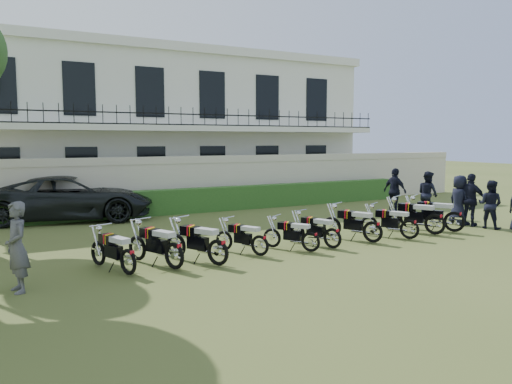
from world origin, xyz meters
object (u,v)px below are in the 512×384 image
motorcycle_1 (174,249)px  motorcycle_5 (333,233)px  inspector (17,247)px  officer_2 (471,200)px  officer_1 (490,204)px  suv (70,198)px  motorcycle_3 (260,240)px  motorcycle_6 (373,227)px  motorcycle_4 (311,237)px  motorcycle_8 (435,219)px  motorcycle_9 (454,217)px  officer_4 (428,194)px  officer_3 (459,200)px  motorcycle_2 (218,246)px  motorcycle_0 (128,255)px  motorcycle_7 (410,225)px  officer_5 (395,191)px

motorcycle_1 → motorcycle_5: motorcycle_1 is taller
inspector → officer_2: 14.31m
officer_1 → motorcycle_5: bearing=73.7°
suv → inspector: bearing=178.7°
suv → inspector: size_ratio=3.32×
motorcycle_3 → officer_2: bearing=-24.3°
motorcycle_6 → officer_1: (5.16, 0.02, 0.33)m
motorcycle_1 → motorcycle_4: size_ratio=1.27×
motorcycle_4 → officer_2: size_ratio=0.79×
motorcycle_8 → suv: size_ratio=0.33×
motorcycle_9 → officer_4: size_ratio=1.05×
motorcycle_9 → inspector: inspector is taller
officer_1 → officer_4: (0.21, 2.91, 0.07)m
inspector → motorcycle_1: bearing=78.8°
suv → officer_4: officer_4 is taller
motorcycle_5 → officer_3: officer_3 is taller
inspector → officer_1: bearing=78.0°
motorcycle_5 → suv: (-5.56, 8.70, 0.38)m
motorcycle_9 → officer_3: bearing=5.5°
motorcycle_2 → officer_1: 10.20m
motorcycle_4 → motorcycle_3: bearing=137.0°
motorcycle_6 → officer_1: 5.17m
motorcycle_5 → motorcycle_9: motorcycle_9 is taller
motorcycle_0 → officer_4: (12.47, 3.04, 0.43)m
motorcycle_9 → officer_2: (1.54, 0.62, 0.39)m
officer_3 → officer_4: (0.49, 1.88, 0.01)m
motorcycle_3 → officer_4: 9.47m
officer_4 → motorcycle_4: bearing=119.9°
motorcycle_7 → inspector: 10.64m
motorcycle_7 → officer_5: 5.34m
motorcycle_7 → officer_1: officer_1 is taller
motorcycle_8 → suv: suv is taller
motorcycle_4 → officer_3: size_ratio=0.83×
motorcycle_6 → officer_3: (4.89, 1.05, 0.38)m
motorcycle_5 → motorcycle_0: bearing=159.7°
motorcycle_1 → motorcycle_7: bearing=-22.9°
motorcycle_5 → officer_5: (6.18, 4.07, 0.48)m
motorcycle_3 → officer_2: (8.65, 0.53, 0.49)m
suv → motorcycle_6: bearing=-127.8°
motorcycle_5 → officer_5: officer_5 is taller
motorcycle_8 → motorcycle_5: bearing=156.2°
inspector → officer_5: officer_5 is taller
motorcycle_3 → motorcycle_8: (6.21, -0.12, 0.10)m
motorcycle_2 → motorcycle_5: (3.53, 0.22, -0.05)m
motorcycle_3 → officer_2: officer_2 is taller
motorcycle_4 → motorcycle_9: motorcycle_9 is taller
motorcycle_6 → motorcycle_2: bearing=160.1°
motorcycle_4 → officer_3: 7.25m
motorcycle_9 → suv: size_ratio=0.31×
motorcycle_9 → officer_1: size_ratio=1.14×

